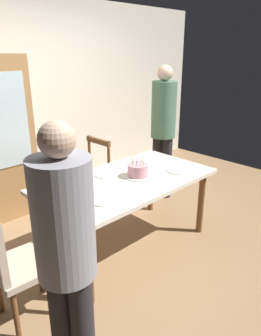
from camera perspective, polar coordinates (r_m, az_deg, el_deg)
The scene contains 13 objects.
ground at distance 3.44m, azimuth -0.61°, elevation -13.66°, with size 6.40×6.40×0.00m, color #93704C.
back_wall at distance 4.43m, azimuth -17.82°, elevation 11.30°, with size 6.40×0.10×2.60m, color silver.
dining_table at distance 3.12m, azimuth -0.66°, elevation -3.43°, with size 1.74×0.94×0.76m.
birthday_cake at distance 3.12m, azimuth 1.35°, elevation -0.51°, with size 0.28×0.28×0.20m.
plate_near_celebrant at distance 2.65m, azimuth -5.01°, elevation -5.86°, with size 0.22×0.22×0.01m, color silver.
plate_far_side at distance 3.18m, azimuth -4.45°, elevation -1.23°, with size 0.22×0.22×0.01m, color silver.
plate_near_guest at distance 3.32m, azimuth 8.44°, elevation -0.45°, with size 0.22×0.22×0.01m, color silver.
fork_near_celebrant at distance 2.56m, azimuth -7.69°, elevation -7.05°, with size 0.18×0.02×0.01m, color silver.
fork_far_side at distance 3.07m, azimuth -6.50°, elevation -2.15°, with size 0.18×0.02×0.01m, color silver.
chair_spindle_back at distance 3.83m, azimuth -7.51°, elevation -2.32°, with size 0.45×0.45×0.95m.
chair_upholstered at distance 2.49m, azimuth -20.57°, elevation -15.31°, with size 0.47×0.47×0.95m.
person_celebrant at distance 1.77m, azimuth -11.51°, elevation -14.48°, with size 0.32×0.32×1.64m.
person_guest at distance 4.19m, azimuth 5.92°, elevation 7.69°, with size 0.32×0.32×1.77m.
Camera 1 is at (-1.97, -2.07, 1.93)m, focal length 33.82 mm.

